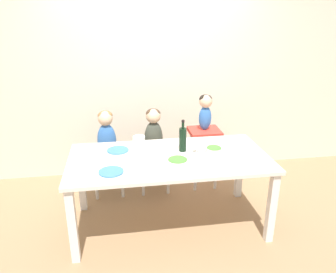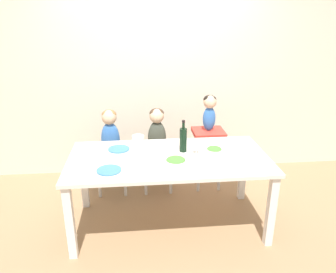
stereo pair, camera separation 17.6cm
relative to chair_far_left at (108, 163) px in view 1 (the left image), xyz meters
The scene contains 17 objects.
ground_plane 1.03m from the chair_far_left, 50.94° to the right, with size 14.00×14.00×0.00m, color #9E7A56.
wall_back 1.27m from the chair_far_left, 43.31° to the left, with size 10.00×0.06×2.70m.
dining_table 1.00m from the chair_far_left, 50.94° to the right, with size 1.90×0.94×0.75m.
chair_far_left is the anchor object (origin of this frame).
chair_far_center 0.54m from the chair_far_left, ahead, with size 0.43×0.40×0.46m.
chair_right_highchair 1.17m from the chair_far_left, ahead, with size 0.37×0.34×0.74m.
person_child_left 0.38m from the chair_far_left, 90.00° to the left, with size 0.21×0.17×0.56m.
person_child_center 0.66m from the chair_far_left, ahead, with size 0.21×0.17×0.56m.
person_baby_right 1.31m from the chair_far_left, ahead, with size 0.15×0.16×0.42m.
wine_bottle 1.10m from the chair_far_left, 39.43° to the right, with size 0.07×0.07×0.32m.
paper_towel_roll 0.99m from the chair_far_left, 68.49° to the right, with size 0.11×0.11×0.25m.
wine_glass_near 1.24m from the chair_far_left, 39.48° to the right, with size 0.07×0.07×0.17m.
salad_bowl_large 1.22m from the chair_far_left, 55.93° to the right, with size 0.20×0.20×0.08m.
salad_bowl_small 1.34m from the chair_far_left, 35.46° to the right, with size 0.17×0.17×0.08m.
dinner_plate_front_left 1.06m from the chair_far_left, 86.67° to the right, with size 0.22×0.22×0.01m.
dinner_plate_back_left 0.65m from the chair_far_left, 76.78° to the right, with size 0.22×0.22×0.01m.
dinner_plate_back_right 1.37m from the chair_far_left, 23.22° to the right, with size 0.22×0.22×0.01m.
Camera 1 is at (-0.46, -2.81, 2.03)m, focal length 35.00 mm.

